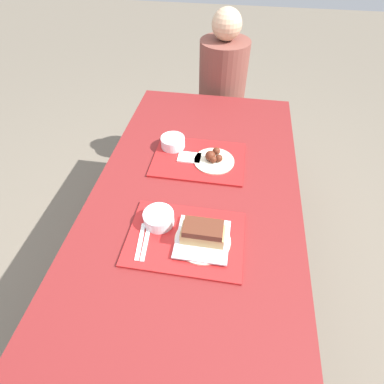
# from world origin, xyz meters

# --- Properties ---
(ground_plane) EXTENTS (12.00, 12.00, 0.00)m
(ground_plane) POSITION_xyz_m (0.00, 0.00, 0.00)
(ground_plane) COLOR #706656
(picnic_table) EXTENTS (0.94, 1.82, 0.75)m
(picnic_table) POSITION_xyz_m (0.00, 0.00, 0.67)
(picnic_table) COLOR maroon
(picnic_table) RESTS_ON ground_plane
(picnic_bench_far) EXTENTS (0.89, 0.28, 0.47)m
(picnic_bench_far) POSITION_xyz_m (0.00, 1.13, 0.40)
(picnic_bench_far) COLOR maroon
(picnic_bench_far) RESTS_ON ground_plane
(tray_near) EXTENTS (0.45, 0.32, 0.01)m
(tray_near) POSITION_xyz_m (-0.00, -0.24, 0.76)
(tray_near) COLOR red
(tray_near) RESTS_ON picnic_table
(tray_far) EXTENTS (0.45, 0.32, 0.01)m
(tray_far) POSITION_xyz_m (-0.02, 0.24, 0.76)
(tray_far) COLOR red
(tray_far) RESTS_ON picnic_table
(bowl_coleslaw_near) EXTENTS (0.12, 0.12, 0.05)m
(bowl_coleslaw_near) POSITION_xyz_m (-0.12, -0.18, 0.79)
(bowl_coleslaw_near) COLOR silver
(bowl_coleslaw_near) RESTS_ON tray_near
(brisket_sandwich_plate) EXTENTS (0.22, 0.22, 0.09)m
(brisket_sandwich_plate) POSITION_xyz_m (0.07, -0.24, 0.80)
(brisket_sandwich_plate) COLOR beige
(brisket_sandwich_plate) RESTS_ON tray_near
(plastic_fork_near) EXTENTS (0.04, 0.17, 0.00)m
(plastic_fork_near) POSITION_xyz_m (-0.17, -0.28, 0.76)
(plastic_fork_near) COLOR white
(plastic_fork_near) RESTS_ON tray_near
(plastic_knife_near) EXTENTS (0.03, 0.17, 0.00)m
(plastic_knife_near) POSITION_xyz_m (-0.15, -0.28, 0.76)
(plastic_knife_near) COLOR white
(plastic_knife_near) RESTS_ON tray_near
(condiment_packet) EXTENTS (0.04, 0.03, 0.01)m
(condiment_packet) POSITION_xyz_m (0.00, -0.17, 0.77)
(condiment_packet) COLOR #A59E93
(condiment_packet) RESTS_ON tray_near
(bowl_coleslaw_far) EXTENTS (0.12, 0.12, 0.05)m
(bowl_coleslaw_far) POSITION_xyz_m (-0.16, 0.32, 0.79)
(bowl_coleslaw_far) COLOR silver
(bowl_coleslaw_far) RESTS_ON tray_far
(wings_plate_far) EXTENTS (0.20, 0.20, 0.06)m
(wings_plate_far) POSITION_xyz_m (0.06, 0.24, 0.78)
(wings_plate_far) COLOR beige
(wings_plate_far) RESTS_ON tray_far
(napkin_far) EXTENTS (0.11, 0.08, 0.01)m
(napkin_far) POSITION_xyz_m (-0.06, 0.24, 0.77)
(napkin_far) COLOR white
(napkin_far) RESTS_ON tray_far
(person_seated_across) EXTENTS (0.33, 0.33, 0.74)m
(person_seated_across) POSITION_xyz_m (0.02, 1.13, 0.78)
(person_seated_across) COLOR brown
(person_seated_across) RESTS_ON picnic_bench_far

